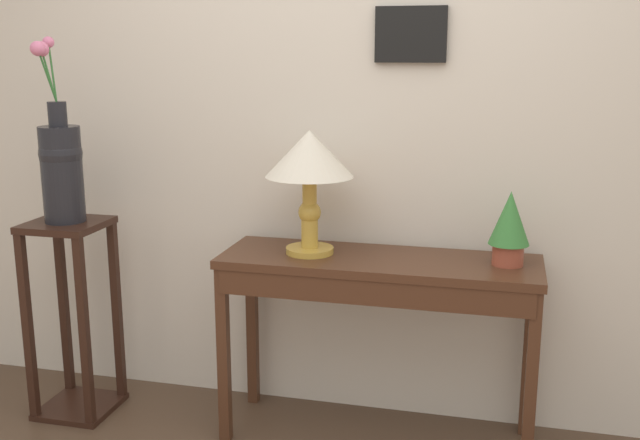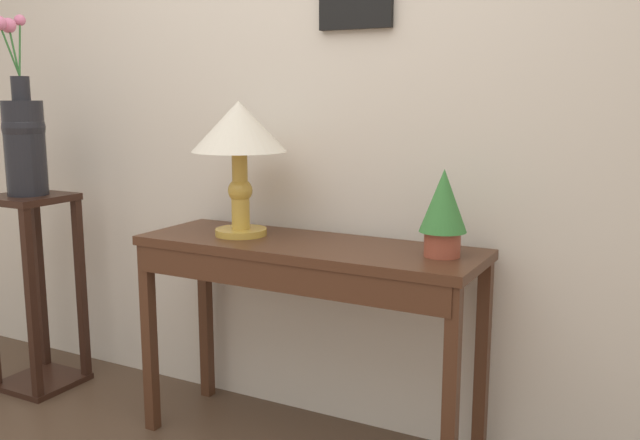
{
  "view_description": "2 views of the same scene",
  "coord_description": "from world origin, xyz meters",
  "px_view_note": "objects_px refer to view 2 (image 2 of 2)",
  "views": [
    {
      "loc": [
        0.6,
        -1.6,
        1.61
      ],
      "look_at": [
        -0.1,
        1.2,
        0.95
      ],
      "focal_mm": 41.52,
      "sensor_mm": 36.0,
      "label": 1
    },
    {
      "loc": [
        1.34,
        -0.9,
        1.32
      ],
      "look_at": [
        0.17,
        1.29,
        0.87
      ],
      "focal_mm": 38.96,
      "sensor_mm": 36.0,
      "label": 2
    }
  ],
  "objects_px": {
    "table_lamp": "(239,135)",
    "potted_plant_on_console": "(443,209)",
    "console_table": "(304,273)",
    "flower_vase_tall": "(24,136)",
    "pedestal_stand_left": "(36,292)"
  },
  "relations": [
    {
      "from": "potted_plant_on_console",
      "to": "table_lamp",
      "type": "bearing_deg",
      "value": -178.45
    },
    {
      "from": "console_table",
      "to": "pedestal_stand_left",
      "type": "height_order",
      "value": "pedestal_stand_left"
    },
    {
      "from": "potted_plant_on_console",
      "to": "flower_vase_tall",
      "type": "xyz_separation_m",
      "value": [
        -1.86,
        -0.11,
        0.19
      ]
    },
    {
      "from": "console_table",
      "to": "potted_plant_on_console",
      "type": "height_order",
      "value": "potted_plant_on_console"
    },
    {
      "from": "console_table",
      "to": "pedestal_stand_left",
      "type": "distance_m",
      "value": 1.38
    },
    {
      "from": "console_table",
      "to": "flower_vase_tall",
      "type": "height_order",
      "value": "flower_vase_tall"
    },
    {
      "from": "flower_vase_tall",
      "to": "table_lamp",
      "type": "bearing_deg",
      "value": 4.88
    },
    {
      "from": "console_table",
      "to": "table_lamp",
      "type": "relative_size",
      "value": 2.54
    },
    {
      "from": "pedestal_stand_left",
      "to": "flower_vase_tall",
      "type": "distance_m",
      "value": 0.7
    },
    {
      "from": "pedestal_stand_left",
      "to": "table_lamp",
      "type": "bearing_deg",
      "value": 4.88
    },
    {
      "from": "table_lamp",
      "to": "console_table",
      "type": "bearing_deg",
      "value": -4.8
    },
    {
      "from": "table_lamp",
      "to": "potted_plant_on_console",
      "type": "relative_size",
      "value": 1.74
    },
    {
      "from": "potted_plant_on_console",
      "to": "flower_vase_tall",
      "type": "distance_m",
      "value": 1.88
    },
    {
      "from": "console_table",
      "to": "table_lamp",
      "type": "xyz_separation_m",
      "value": [
        -0.29,
        0.02,
        0.49
      ]
    },
    {
      "from": "console_table",
      "to": "table_lamp",
      "type": "distance_m",
      "value": 0.57
    }
  ]
}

